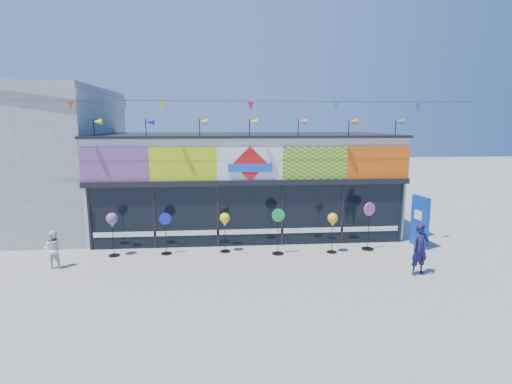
{
  "coord_description": "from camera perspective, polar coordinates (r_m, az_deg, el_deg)",
  "views": [
    {
      "loc": [
        -1.0,
        -11.01,
        4.58
      ],
      "look_at": [
        0.1,
        2.0,
        2.29
      ],
      "focal_mm": 28.0,
      "sensor_mm": 36.0,
      "label": 1
    }
  ],
  "objects": [
    {
      "name": "ground",
      "position": [
        11.97,
        0.34,
        -12.57
      ],
      "size": [
        80.0,
        80.0,
        0.0
      ],
      "primitive_type": "plane",
      "color": "gray",
      "rests_on": "ground"
    },
    {
      "name": "kite_shop",
      "position": [
        17.17,
        -1.44,
        1.45
      ],
      "size": [
        16.0,
        5.7,
        5.31
      ],
      "color": "silver",
      "rests_on": "ground"
    },
    {
      "name": "neighbour_building",
      "position": [
        20.18,
        -31.42,
        4.58
      ],
      "size": [
        8.18,
        7.2,
        6.87
      ],
      "color": "#ABADB0",
      "rests_on": "ground"
    },
    {
      "name": "blue_sign",
      "position": [
        16.03,
        22.35,
        -3.89
      ],
      "size": [
        0.25,
        0.96,
        1.9
      ],
      "rotation": [
        0.0,
        0.0,
        0.12
      ],
      "color": "#0B3BB2",
      "rests_on": "ground"
    },
    {
      "name": "spinner_0",
      "position": [
        14.55,
        -19.87,
        -4.0
      ],
      "size": [
        0.39,
        0.39,
        1.53
      ],
      "color": "black",
      "rests_on": "ground"
    },
    {
      "name": "spinner_1",
      "position": [
        14.37,
        -12.78,
        -5.65
      ],
      "size": [
        0.42,
        0.38,
        1.48
      ],
      "color": "black",
      "rests_on": "ground"
    },
    {
      "name": "spinner_2",
      "position": [
        14.2,
        -4.48,
        -4.12
      ],
      "size": [
        0.36,
        0.36,
        1.43
      ],
      "color": "black",
      "rests_on": "ground"
    },
    {
      "name": "spinner_3",
      "position": [
        14.01,
        3.18,
        -5.48
      ],
      "size": [
        0.46,
        0.41,
        1.63
      ],
      "color": "black",
      "rests_on": "ground"
    },
    {
      "name": "spinner_4",
      "position": [
        14.33,
        10.89,
        -4.09
      ],
      "size": [
        0.36,
        0.36,
        1.44
      ],
      "color": "black",
      "rests_on": "ground"
    },
    {
      "name": "spinner_5",
      "position": [
        15.04,
        15.81,
        -4.51
      ],
      "size": [
        0.47,
        0.45,
        1.75
      ],
      "color": "black",
      "rests_on": "ground"
    },
    {
      "name": "adult_man",
      "position": [
        13.14,
        22.38,
        -7.54
      ],
      "size": [
        0.67,
        0.53,
        1.61
      ],
      "primitive_type": "imported",
      "rotation": [
        0.0,
        0.0,
        0.28
      ],
      "color": "#18143F",
      "rests_on": "ground"
    },
    {
      "name": "child",
      "position": [
        14.3,
        -26.93,
        -7.27
      ],
      "size": [
        0.63,
        0.4,
        1.23
      ],
      "primitive_type": "imported",
      "rotation": [
        0.0,
        0.0,
        3.04
      ],
      "color": "white",
      "rests_on": "ground"
    }
  ]
}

